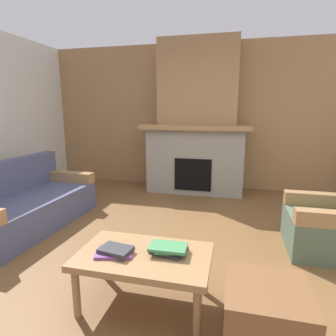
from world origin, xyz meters
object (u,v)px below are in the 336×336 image
at_px(coffee_table, 144,260).
at_px(ottoman, 266,315).
at_px(armchair, 331,225).
at_px(fireplace, 197,128).
at_px(couch, 26,205).

distance_m(coffee_table, ottoman, 0.90).
bearing_deg(armchair, fireplace, 130.87).
height_order(fireplace, couch, fireplace).
height_order(fireplace, coffee_table, fireplace).
relative_size(couch, armchair, 2.16).
relative_size(fireplace, couch, 1.47).
bearing_deg(armchair, couch, -176.80).
distance_m(couch, ottoman, 3.08).
height_order(armchair, coffee_table, armchair).
relative_size(armchair, coffee_table, 0.85).
height_order(couch, armchair, same).
bearing_deg(ottoman, couch, 156.60).
height_order(fireplace, ottoman, fireplace).
bearing_deg(coffee_table, ottoman, -10.77).
bearing_deg(armchair, coffee_table, -142.75).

